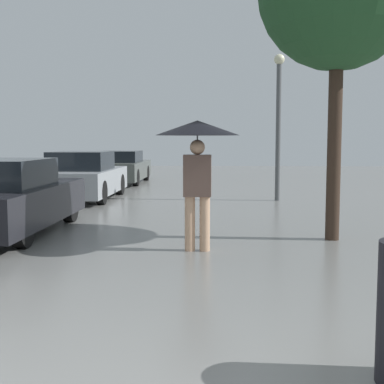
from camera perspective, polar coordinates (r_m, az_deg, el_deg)
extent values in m
cylinder|color=tan|center=(7.55, -0.23, -3.39)|extent=(0.15, 0.15, 0.78)
cylinder|color=tan|center=(7.54, 1.37, -3.40)|extent=(0.15, 0.15, 0.78)
cube|color=brown|center=(7.47, 0.58, 1.76)|extent=(0.39, 0.23, 0.58)
sphere|color=tan|center=(7.46, 0.58, 4.80)|extent=(0.21, 0.21, 0.21)
cylinder|color=#515456|center=(7.46, 0.58, 3.69)|extent=(0.02, 0.02, 0.62)
cone|color=black|center=(7.46, 0.58, 6.86)|extent=(1.18, 1.18, 0.21)
cube|color=black|center=(9.59, -19.80, -1.26)|extent=(1.88, 4.01, 0.62)
cylinder|color=black|center=(10.49, -12.88, -1.43)|extent=(0.18, 0.62, 0.62)
cylinder|color=black|center=(8.15, -17.63, -3.53)|extent=(0.18, 0.62, 0.62)
cube|color=#9EA3A8|center=(14.48, -11.49, 1.14)|extent=(1.66, 3.90, 0.63)
cube|color=black|center=(14.27, -11.73, 3.29)|extent=(1.41, 1.75, 0.48)
cylinder|color=black|center=(15.86, -13.00, 0.83)|extent=(0.18, 0.59, 0.59)
cylinder|color=black|center=(15.52, -7.70, 0.82)|extent=(0.18, 0.59, 0.59)
cylinder|color=black|center=(13.56, -15.79, -0.02)|extent=(0.18, 0.59, 0.59)
cylinder|color=black|center=(13.16, -9.63, -0.05)|extent=(0.18, 0.59, 0.59)
cube|color=#4C514C|center=(19.71, -7.61, 2.33)|extent=(1.68, 4.17, 0.62)
cube|color=black|center=(19.48, -7.74, 3.78)|extent=(1.43, 1.88, 0.40)
cylinder|color=black|center=(21.13, -8.98, 2.03)|extent=(0.18, 0.58, 0.58)
cylinder|color=black|center=(20.88, -4.92, 2.04)|extent=(0.18, 0.58, 0.58)
cylinder|color=black|center=(18.62, -10.61, 1.54)|extent=(0.18, 0.58, 0.58)
cylinder|color=black|center=(18.32, -6.01, 1.54)|extent=(0.18, 0.58, 0.58)
cylinder|color=#38281E|center=(8.60, 14.95, 5.51)|extent=(0.21, 0.21, 3.17)
cylinder|color=#515456|center=(13.96, 9.18, 6.30)|extent=(0.13, 0.13, 3.52)
sphere|color=beige|center=(14.11, 9.30, 13.79)|extent=(0.27, 0.27, 0.27)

